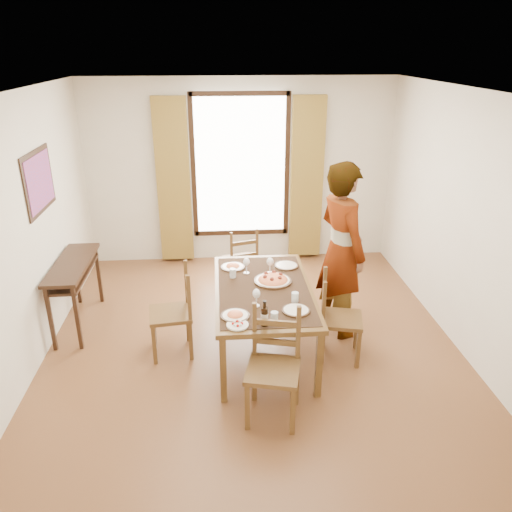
{
  "coord_description": "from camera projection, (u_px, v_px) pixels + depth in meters",
  "views": [
    {
      "loc": [
        -0.34,
        -4.75,
        3.09
      ],
      "look_at": [
        0.05,
        0.15,
        1.0
      ],
      "focal_mm": 35.0,
      "sensor_mm": 36.0,
      "label": 1
    }
  ],
  "objects": [
    {
      "name": "ground",
      "position": [
        253.0,
        343.0,
        5.6
      ],
      "size": [
        5.0,
        5.0,
        0.0
      ],
      "primitive_type": "plane",
      "color": "#59301B",
      "rests_on": "ground"
    },
    {
      "name": "room_shell",
      "position": [
        251.0,
        208.0,
        5.11
      ],
      "size": [
        4.6,
        5.1,
        2.74
      ],
      "color": "silver",
      "rests_on": "ground"
    },
    {
      "name": "console_table",
      "position": [
        73.0,
        272.0,
        5.73
      ],
      "size": [
        0.38,
        1.2,
        0.8
      ],
      "color": "black",
      "rests_on": "ground"
    },
    {
      "name": "dining_table",
      "position": [
        263.0,
        293.0,
        5.21
      ],
      "size": [
        1.01,
        1.76,
        0.76
      ],
      "color": "brown",
      "rests_on": "ground"
    },
    {
      "name": "chair_west",
      "position": [
        174.0,
        314.0,
        5.28
      ],
      "size": [
        0.49,
        0.49,
        0.99
      ],
      "rotation": [
        0.0,
        0.0,
        -1.45
      ],
      "color": "brown",
      "rests_on": "ground"
    },
    {
      "name": "chair_north",
      "position": [
        241.0,
        262.0,
        6.62
      ],
      "size": [
        0.51,
        0.51,
        0.92
      ],
      "rotation": [
        0.0,
        0.0,
        3.43
      ],
      "color": "brown",
      "rests_on": "ground"
    },
    {
      "name": "chair_south",
      "position": [
        273.0,
        369.0,
        4.36
      ],
      "size": [
        0.55,
        0.55,
        1.03
      ],
      "rotation": [
        0.0,
        0.0,
        -0.24
      ],
      "color": "brown",
      "rests_on": "ground"
    },
    {
      "name": "chair_east",
      "position": [
        338.0,
        320.0,
        5.2
      ],
      "size": [
        0.51,
        0.51,
        0.96
      ],
      "rotation": [
        0.0,
        0.0,
        1.35
      ],
      "color": "brown",
      "rests_on": "ground"
    },
    {
      "name": "man",
      "position": [
        341.0,
        250.0,
        5.5
      ],
      "size": [
        1.04,
        0.95,
        1.99
      ],
      "primitive_type": "imported",
      "rotation": [
        0.0,
        0.0,
        1.93
      ],
      "color": "#919399",
      "rests_on": "ground"
    },
    {
      "name": "plate_sw",
      "position": [
        235.0,
        314.0,
        4.63
      ],
      "size": [
        0.27,
        0.27,
        0.05
      ],
      "primitive_type": null,
      "color": "silver",
      "rests_on": "dining_table"
    },
    {
      "name": "plate_se",
      "position": [
        296.0,
        309.0,
        4.72
      ],
      "size": [
        0.27,
        0.27,
        0.05
      ],
      "primitive_type": null,
      "color": "silver",
      "rests_on": "dining_table"
    },
    {
      "name": "plate_nw",
      "position": [
        233.0,
        266.0,
        5.65
      ],
      "size": [
        0.27,
        0.27,
        0.05
      ],
      "primitive_type": null,
      "color": "silver",
      "rests_on": "dining_table"
    },
    {
      "name": "plate_ne",
      "position": [
        287.0,
        264.0,
        5.68
      ],
      "size": [
        0.27,
        0.27,
        0.05
      ],
      "primitive_type": null,
      "color": "silver",
      "rests_on": "dining_table"
    },
    {
      "name": "pasta_platter",
      "position": [
        273.0,
        278.0,
        5.3
      ],
      "size": [
        0.4,
        0.4,
        0.1
      ],
      "primitive_type": null,
      "color": "red",
      "rests_on": "dining_table"
    },
    {
      "name": "caprese_plate",
      "position": [
        238.0,
        324.0,
        4.48
      ],
      "size": [
        0.2,
        0.2,
        0.04
      ],
      "primitive_type": null,
      "color": "silver",
      "rests_on": "dining_table"
    },
    {
      "name": "wine_glass_a",
      "position": [
        256.0,
        298.0,
        4.8
      ],
      "size": [
        0.08,
        0.08,
        0.18
      ],
      "primitive_type": null,
      "color": "white",
      "rests_on": "dining_table"
    },
    {
      "name": "wine_glass_b",
      "position": [
        270.0,
        265.0,
        5.5
      ],
      "size": [
        0.08,
        0.08,
        0.18
      ],
      "primitive_type": null,
      "color": "white",
      "rests_on": "dining_table"
    },
    {
      "name": "wine_glass_c",
      "position": [
        247.0,
        266.0,
        5.49
      ],
      "size": [
        0.08,
        0.08,
        0.18
      ],
      "primitive_type": null,
      "color": "white",
      "rests_on": "dining_table"
    },
    {
      "name": "tumbler_a",
      "position": [
        295.0,
        297.0,
        4.89
      ],
      "size": [
        0.07,
        0.07,
        0.1
      ],
      "primitive_type": "cylinder",
      "color": "silver",
      "rests_on": "dining_table"
    },
    {
      "name": "tumbler_b",
      "position": [
        233.0,
        273.0,
        5.41
      ],
      "size": [
        0.07,
        0.07,
        0.1
      ],
      "primitive_type": "cylinder",
      "color": "silver",
      "rests_on": "dining_table"
    },
    {
      "name": "tumbler_c",
      "position": [
        274.0,
        317.0,
        4.54
      ],
      "size": [
        0.07,
        0.07,
        0.1
      ],
      "primitive_type": "cylinder",
      "color": "silver",
      "rests_on": "dining_table"
    },
    {
      "name": "wine_bottle",
      "position": [
        265.0,
        313.0,
        4.45
      ],
      "size": [
        0.07,
        0.07,
        0.25
      ],
      "primitive_type": null,
      "color": "black",
      "rests_on": "dining_table"
    }
  ]
}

